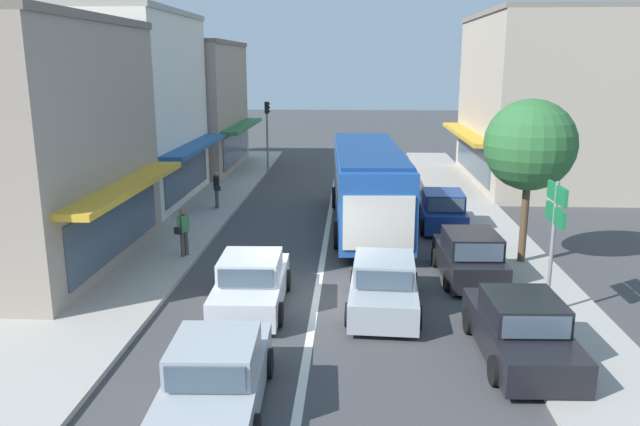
{
  "coord_description": "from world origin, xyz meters",
  "views": [
    {
      "loc": [
        1.0,
        -16.84,
        6.49
      ],
      "look_at": [
        -0.18,
        4.86,
        1.2
      ],
      "focal_mm": 35.0,
      "sensor_mm": 36.0,
      "label": 1
    }
  ],
  "objects_px": {
    "directional_road_sign": "(555,217)",
    "street_tree_right": "(530,145)",
    "city_bus": "(368,181)",
    "sedan_adjacent_lane_trail": "(216,378)",
    "traffic_light_downstreet": "(267,125)",
    "parked_sedan_kerb_front": "(520,330)",
    "sedan_adjacent_lane_lead": "(251,284)",
    "sedan_queue_gap_filler": "(384,286)",
    "parked_hatchback_kerb_third": "(442,211)",
    "parked_hatchback_kerb_second": "(469,257)",
    "pedestrian_browsing_midblock": "(183,229)",
    "pedestrian_with_handbag_near": "(216,187)"
  },
  "relations": [
    {
      "from": "sedan_adjacent_lane_lead",
      "to": "pedestrian_browsing_midblock",
      "type": "xyz_separation_m",
      "value": [
        -2.92,
        3.99,
        0.4
      ]
    },
    {
      "from": "parked_hatchback_kerb_third",
      "to": "traffic_light_downstreet",
      "type": "bearing_deg",
      "value": 124.59
    },
    {
      "from": "parked_sedan_kerb_front",
      "to": "parked_hatchback_kerb_third",
      "type": "relative_size",
      "value": 1.14
    },
    {
      "from": "parked_hatchback_kerb_third",
      "to": "parked_sedan_kerb_front",
      "type": "bearing_deg",
      "value": -88.79
    },
    {
      "from": "traffic_light_downstreet",
      "to": "pedestrian_browsing_midblock",
      "type": "height_order",
      "value": "traffic_light_downstreet"
    },
    {
      "from": "street_tree_right",
      "to": "pedestrian_browsing_midblock",
      "type": "relative_size",
      "value": 3.3
    },
    {
      "from": "sedan_adjacent_lane_lead",
      "to": "pedestrian_with_handbag_near",
      "type": "height_order",
      "value": "pedestrian_with_handbag_near"
    },
    {
      "from": "sedan_queue_gap_filler",
      "to": "parked_sedan_kerb_front",
      "type": "height_order",
      "value": "same"
    },
    {
      "from": "sedan_adjacent_lane_lead",
      "to": "traffic_light_downstreet",
      "type": "xyz_separation_m",
      "value": [
        -2.43,
        21.15,
        2.19
      ]
    },
    {
      "from": "sedan_adjacent_lane_lead",
      "to": "sedan_adjacent_lane_trail",
      "type": "distance_m",
      "value": 5.14
    },
    {
      "from": "sedan_adjacent_lane_trail",
      "to": "traffic_light_downstreet",
      "type": "xyz_separation_m",
      "value": [
        -2.59,
        26.28,
        2.19
      ]
    },
    {
      "from": "parked_sedan_kerb_front",
      "to": "sedan_adjacent_lane_trail",
      "type": "bearing_deg",
      "value": -158.42
    },
    {
      "from": "sedan_adjacent_lane_lead",
      "to": "city_bus",
      "type": "bearing_deg",
      "value": 69.2
    },
    {
      "from": "directional_road_sign",
      "to": "pedestrian_browsing_midblock",
      "type": "distance_m",
      "value": 11.64
    },
    {
      "from": "traffic_light_downstreet",
      "to": "sedan_adjacent_lane_trail",
      "type": "bearing_deg",
      "value": -84.36
    },
    {
      "from": "parked_hatchback_kerb_second",
      "to": "pedestrian_browsing_midblock",
      "type": "xyz_separation_m",
      "value": [
        -9.19,
        1.44,
        0.36
      ]
    },
    {
      "from": "parked_hatchback_kerb_third",
      "to": "directional_road_sign",
      "type": "bearing_deg",
      "value": -80.14
    },
    {
      "from": "street_tree_right",
      "to": "pedestrian_with_handbag_near",
      "type": "height_order",
      "value": "street_tree_right"
    },
    {
      "from": "sedan_adjacent_lane_trail",
      "to": "parked_hatchback_kerb_second",
      "type": "relative_size",
      "value": 1.14
    },
    {
      "from": "parked_sedan_kerb_front",
      "to": "directional_road_sign",
      "type": "relative_size",
      "value": 1.18
    },
    {
      "from": "city_bus",
      "to": "sedan_adjacent_lane_trail",
      "type": "relative_size",
      "value": 2.57
    },
    {
      "from": "parked_hatchback_kerb_third",
      "to": "directional_road_sign",
      "type": "xyz_separation_m",
      "value": [
        1.54,
        -8.85,
        1.99
      ]
    },
    {
      "from": "sedan_adjacent_lane_lead",
      "to": "sedan_queue_gap_filler",
      "type": "relative_size",
      "value": 0.99
    },
    {
      "from": "sedan_adjacent_lane_lead",
      "to": "directional_road_sign",
      "type": "relative_size",
      "value": 1.18
    },
    {
      "from": "sedan_adjacent_lane_lead",
      "to": "street_tree_right",
      "type": "height_order",
      "value": "street_tree_right"
    },
    {
      "from": "street_tree_right",
      "to": "traffic_light_downstreet",
      "type": "bearing_deg",
      "value": 122.08
    },
    {
      "from": "sedan_adjacent_lane_trail",
      "to": "parked_hatchback_kerb_third",
      "type": "xyz_separation_m",
      "value": [
        6.09,
        13.7,
        0.05
      ]
    },
    {
      "from": "parked_hatchback_kerb_third",
      "to": "pedestrian_browsing_midblock",
      "type": "height_order",
      "value": "pedestrian_browsing_midblock"
    },
    {
      "from": "sedan_adjacent_lane_lead",
      "to": "parked_hatchback_kerb_second",
      "type": "relative_size",
      "value": 1.13
    },
    {
      "from": "sedan_adjacent_lane_trail",
      "to": "parked_hatchback_kerb_third",
      "type": "bearing_deg",
      "value": 66.04
    },
    {
      "from": "sedan_adjacent_lane_trail",
      "to": "pedestrian_with_handbag_near",
      "type": "bearing_deg",
      "value": 102.24
    },
    {
      "from": "city_bus",
      "to": "street_tree_right",
      "type": "bearing_deg",
      "value": -42.38
    },
    {
      "from": "city_bus",
      "to": "traffic_light_downstreet",
      "type": "distance_m",
      "value": 13.78
    },
    {
      "from": "directional_road_sign",
      "to": "street_tree_right",
      "type": "distance_m",
      "value": 4.58
    },
    {
      "from": "parked_sedan_kerb_front",
      "to": "directional_road_sign",
      "type": "height_order",
      "value": "directional_road_sign"
    },
    {
      "from": "city_bus",
      "to": "pedestrian_browsing_midblock",
      "type": "xyz_separation_m",
      "value": [
        -6.21,
        -4.66,
        -0.81
      ]
    },
    {
      "from": "sedan_adjacent_lane_lead",
      "to": "pedestrian_with_handbag_near",
      "type": "distance_m",
      "value": 11.56
    },
    {
      "from": "sedan_adjacent_lane_trail",
      "to": "traffic_light_downstreet",
      "type": "relative_size",
      "value": 1.02
    },
    {
      "from": "traffic_light_downstreet",
      "to": "street_tree_right",
      "type": "height_order",
      "value": "street_tree_right"
    },
    {
      "from": "city_bus",
      "to": "street_tree_right",
      "type": "xyz_separation_m",
      "value": [
        4.97,
        -4.53,
        2.05
      ]
    },
    {
      "from": "directional_road_sign",
      "to": "pedestrian_browsing_midblock",
      "type": "relative_size",
      "value": 2.21
    },
    {
      "from": "sedan_queue_gap_filler",
      "to": "pedestrian_with_handbag_near",
      "type": "bearing_deg",
      "value": 122.13
    },
    {
      "from": "sedan_queue_gap_filler",
      "to": "traffic_light_downstreet",
      "type": "xyz_separation_m",
      "value": [
        -5.99,
        21.1,
        2.19
      ]
    },
    {
      "from": "street_tree_right",
      "to": "pedestrian_with_handbag_near",
      "type": "distance_m",
      "value": 13.82
    },
    {
      "from": "parked_hatchback_kerb_second",
      "to": "city_bus",
      "type": "bearing_deg",
      "value": 116.06
    },
    {
      "from": "sedan_adjacent_lane_trail",
      "to": "sedan_adjacent_lane_lead",
      "type": "bearing_deg",
      "value": 91.83
    },
    {
      "from": "city_bus",
      "to": "parked_hatchback_kerb_third",
      "type": "distance_m",
      "value": 3.19
    },
    {
      "from": "city_bus",
      "to": "street_tree_right",
      "type": "distance_m",
      "value": 7.03
    },
    {
      "from": "pedestrian_browsing_midblock",
      "to": "traffic_light_downstreet",
      "type": "bearing_deg",
      "value": 88.36
    },
    {
      "from": "sedan_adjacent_lane_lead",
      "to": "sedan_queue_gap_filler",
      "type": "xyz_separation_m",
      "value": [
        3.56,
        0.05,
        0.0
      ]
    }
  ]
}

